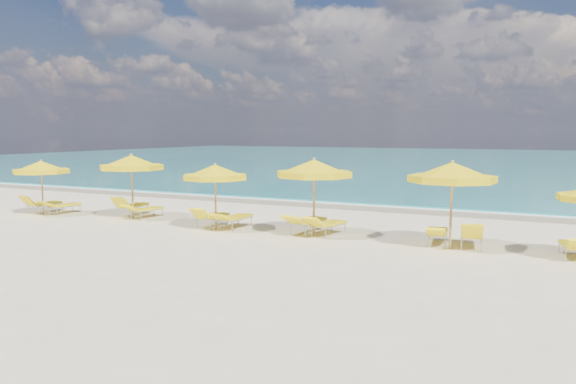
% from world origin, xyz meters
% --- Properties ---
extents(ground_plane, '(120.00, 120.00, 0.00)m').
position_xyz_m(ground_plane, '(0.00, 0.00, 0.00)').
color(ground_plane, beige).
extents(ocean, '(120.00, 80.00, 0.30)m').
position_xyz_m(ocean, '(0.00, 48.00, 0.00)').
color(ocean, '#157678').
rests_on(ocean, ground).
extents(wet_sand_band, '(120.00, 2.60, 0.01)m').
position_xyz_m(wet_sand_band, '(0.00, 7.40, 0.00)').
color(wet_sand_band, tan).
rests_on(wet_sand_band, ground).
extents(foam_line, '(120.00, 1.20, 0.03)m').
position_xyz_m(foam_line, '(0.00, 8.20, 0.00)').
color(foam_line, white).
rests_on(foam_line, ground).
extents(whitecap_near, '(14.00, 0.36, 0.05)m').
position_xyz_m(whitecap_near, '(-6.00, 17.00, 0.00)').
color(whitecap_near, white).
rests_on(whitecap_near, ground).
extents(whitecap_far, '(18.00, 0.30, 0.05)m').
position_xyz_m(whitecap_far, '(8.00, 24.00, 0.00)').
color(whitecap_far, white).
rests_on(whitecap_far, ground).
extents(umbrella_0, '(2.55, 2.55, 2.22)m').
position_xyz_m(umbrella_0, '(-10.01, -0.42, 1.89)').
color(umbrella_0, tan).
rests_on(umbrella_0, ground).
extents(umbrella_1, '(3.13, 3.13, 2.49)m').
position_xyz_m(umbrella_1, '(-6.18, 0.50, 2.12)').
color(umbrella_1, tan).
rests_on(umbrella_1, ground).
extents(umbrella_2, '(2.58, 2.58, 2.27)m').
position_xyz_m(umbrella_2, '(-1.89, -0.26, 1.94)').
color(umbrella_2, tan).
rests_on(umbrella_2, ground).
extents(umbrella_3, '(2.80, 2.80, 2.51)m').
position_xyz_m(umbrella_3, '(1.56, 0.18, 2.14)').
color(umbrella_3, tan).
rests_on(umbrella_3, ground).
extents(umbrella_4, '(3.08, 3.08, 2.53)m').
position_xyz_m(umbrella_4, '(5.86, 0.08, 2.16)').
color(umbrella_4, tan).
rests_on(umbrella_4, ground).
extents(lounger_0_left, '(0.66, 1.72, 0.81)m').
position_xyz_m(lounger_0_left, '(-10.53, 0.07, 0.21)').
color(lounger_0_left, '#A5A8AD').
rests_on(lounger_0_left, ground).
extents(lounger_0_right, '(0.76, 1.75, 0.62)m').
position_xyz_m(lounger_0_right, '(-9.49, 0.16, 0.20)').
color(lounger_0_right, '#A5A8AD').
rests_on(lounger_0_right, ground).
extents(lounger_1_left, '(0.88, 1.90, 0.87)m').
position_xyz_m(lounger_1_left, '(-6.64, 1.01, 0.23)').
color(lounger_1_left, '#A5A8AD').
rests_on(lounger_1_left, ground).
extents(lounger_1_right, '(0.85, 1.77, 0.64)m').
position_xyz_m(lounger_1_right, '(-5.72, 0.72, 0.20)').
color(lounger_1_right, '#A5A8AD').
rests_on(lounger_1_right, ground).
extents(lounger_2_left, '(0.66, 1.79, 0.81)m').
position_xyz_m(lounger_2_left, '(-2.31, 0.14, 0.22)').
color(lounger_2_left, '#A5A8AD').
rests_on(lounger_2_left, ground).
extents(lounger_2_right, '(0.70, 1.92, 0.68)m').
position_xyz_m(lounger_2_right, '(-1.42, 0.21, 0.22)').
color(lounger_2_right, '#A5A8AD').
rests_on(lounger_2_right, ground).
extents(lounger_3_left, '(0.89, 2.04, 0.75)m').
position_xyz_m(lounger_3_left, '(1.19, 0.52, 0.23)').
color(lounger_3_left, '#A5A8AD').
rests_on(lounger_3_left, ground).
extents(lounger_3_right, '(0.92, 1.87, 0.74)m').
position_xyz_m(lounger_3_right, '(1.95, 0.42, 0.22)').
color(lounger_3_right, '#A5A8AD').
rests_on(lounger_3_right, ground).
extents(lounger_4_left, '(0.82, 1.84, 0.67)m').
position_xyz_m(lounger_4_left, '(5.41, 0.53, 0.21)').
color(lounger_4_left, '#A5A8AD').
rests_on(lounger_4_left, ground).
extents(lounger_4_right, '(0.85, 1.85, 0.86)m').
position_xyz_m(lounger_4_right, '(6.40, 0.47, 0.23)').
color(lounger_4_right, '#A5A8AD').
rests_on(lounger_4_right, ground).
extents(lounger_5_left, '(0.76, 1.67, 0.70)m').
position_xyz_m(lounger_5_left, '(9.01, 0.18, 0.20)').
color(lounger_5_left, '#A5A8AD').
rests_on(lounger_5_left, ground).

